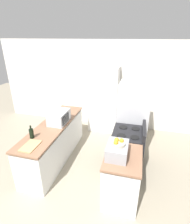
# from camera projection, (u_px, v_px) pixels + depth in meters

# --- Properties ---
(ground_plane) EXTENTS (14.00, 14.00, 0.00)m
(ground_plane) POSITION_uv_depth(u_px,v_px,m) (68.00, 210.00, 2.93)
(ground_plane) COLOR gray
(wall_back) EXTENTS (7.00, 0.06, 2.60)m
(wall_back) POSITION_uv_depth(u_px,v_px,m) (107.00, 85.00, 5.29)
(wall_back) COLOR silver
(wall_back) RESTS_ON ground_plane
(counter_left) EXTENTS (0.60, 2.23, 0.90)m
(counter_left) POSITION_uv_depth(u_px,v_px,m) (55.00, 142.00, 4.02)
(counter_left) COLOR silver
(counter_left) RESTS_ON ground_plane
(counter_right) EXTENTS (0.60, 0.81, 0.90)m
(counter_right) POSITION_uv_depth(u_px,v_px,m) (122.00, 178.00, 3.02)
(counter_right) COLOR silver
(counter_right) RESTS_ON ground_plane
(pantry_cabinet) EXTENTS (0.83, 0.58, 1.91)m
(pantry_cabinet) POSITION_uv_depth(u_px,v_px,m) (104.00, 99.00, 5.15)
(pantry_cabinet) COLOR silver
(pantry_cabinet) RESTS_ON ground_plane
(stove) EXTENTS (0.66, 0.74, 1.06)m
(stove) POSITION_uv_depth(u_px,v_px,m) (127.00, 150.00, 3.71)
(stove) COLOR black
(stove) RESTS_ON ground_plane
(refrigerator) EXTENTS (0.74, 0.69, 1.73)m
(refrigerator) POSITION_uv_depth(u_px,v_px,m) (133.00, 118.00, 4.20)
(refrigerator) COLOR #B7B7BC
(refrigerator) RESTS_ON ground_plane
(microwave) EXTENTS (0.36, 0.53, 0.27)m
(microwave) POSITION_uv_depth(u_px,v_px,m) (59.00, 117.00, 3.87)
(microwave) COLOR #B2B2B7
(microwave) RESTS_ON counter_left
(wine_bottle) EXTENTS (0.08, 0.08, 0.26)m
(wine_bottle) POSITION_uv_depth(u_px,v_px,m) (31.00, 133.00, 3.30)
(wine_bottle) COLOR black
(wine_bottle) RESTS_ON counter_left
(toaster_oven) EXTENTS (0.34, 0.45, 0.21)m
(toaster_oven) POSITION_uv_depth(u_px,v_px,m) (117.00, 150.00, 2.80)
(toaster_oven) COLOR #939399
(toaster_oven) RESTS_ON counter_right
(fruit_bowl) EXTENTS (0.21, 0.21, 0.10)m
(fruit_bowl) POSITION_uv_depth(u_px,v_px,m) (118.00, 143.00, 2.74)
(fruit_bowl) COLOR #B2A893
(fruit_bowl) RESTS_ON toaster_oven
(cutting_board) EXTENTS (0.24, 0.38, 0.02)m
(cutting_board) POSITION_uv_depth(u_px,v_px,m) (31.00, 146.00, 3.08)
(cutting_board) COLOR tan
(cutting_board) RESTS_ON counter_left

